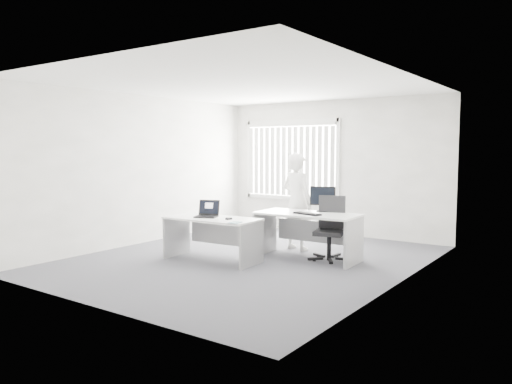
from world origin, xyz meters
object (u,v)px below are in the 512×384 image
Objects in this scene: desk_near at (212,230)px; office_chair at (330,240)px; monitor at (323,199)px; laptop at (206,209)px; desk_far at (307,226)px; person at (297,202)px.

desk_near is 1.52× the size of office_chair.
laptop is at bearing -158.79° from monitor.
person is (-0.54, 0.59, 0.32)m from desk_far.
desk_far is (1.19, 0.97, 0.04)m from desk_near.
office_chair reaches higher than desk_near.
desk_far is 0.86m from person.
person reaches higher than laptop.
laptop is at bearing 75.36° from person.
office_chair is 1.09m from person.
person is at bearing 135.66° from monitor.
desk_far is 0.43m from office_chair.
monitor reaches higher than desk_far.
laptop is (-0.77, -1.58, -0.03)m from person.
desk_near is at bearing -158.16° from office_chair.
office_chair is at bearing 27.06° from desk_far.
monitor reaches higher than office_chair.
person is 4.10× the size of monitor.
desk_far is 1.63× the size of office_chair.
desk_near is 1.73m from person.
desk_near is at bearing -9.99° from laptop.
laptop is at bearing -159.59° from office_chair.
laptop is (-0.11, -0.02, 0.33)m from desk_near.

